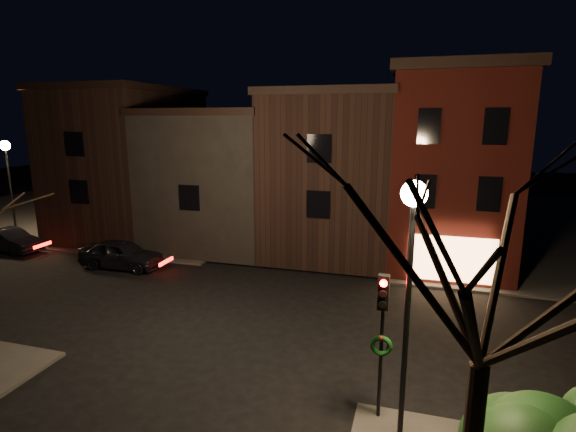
{
  "coord_description": "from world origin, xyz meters",
  "views": [
    {
      "loc": [
        6.26,
        -16.34,
        7.93
      ],
      "look_at": [
        0.13,
        4.69,
        3.2
      ],
      "focal_mm": 28.0,
      "sensor_mm": 36.0,
      "label": 1
    }
  ],
  "objects_px": {
    "parked_car_b": "(10,240)",
    "bare_tree_right": "(493,230)",
    "street_lamp_near": "(411,242)",
    "street_lamp_far": "(7,163)",
    "traffic_signal": "(382,325)",
    "parked_car_a": "(122,254)"
  },
  "relations": [
    {
      "from": "street_lamp_near",
      "to": "street_lamp_far",
      "type": "distance_m",
      "value": 28.0
    },
    {
      "from": "parked_car_a",
      "to": "traffic_signal",
      "type": "bearing_deg",
      "value": -123.13
    },
    {
      "from": "street_lamp_far",
      "to": "parked_car_b",
      "type": "height_order",
      "value": "street_lamp_far"
    },
    {
      "from": "street_lamp_far",
      "to": "parked_car_a",
      "type": "relative_size",
      "value": 1.42
    },
    {
      "from": "bare_tree_right",
      "to": "traffic_signal",
      "type": "bearing_deg",
      "value": 122.41
    },
    {
      "from": "traffic_signal",
      "to": "parked_car_b",
      "type": "bearing_deg",
      "value": 156.98
    },
    {
      "from": "street_lamp_near",
      "to": "parked_car_a",
      "type": "bearing_deg",
      "value": 147.8
    },
    {
      "from": "traffic_signal",
      "to": "parked_car_a",
      "type": "bearing_deg",
      "value": 148.13
    },
    {
      "from": "street_lamp_near",
      "to": "street_lamp_far",
      "type": "height_order",
      "value": "same"
    },
    {
      "from": "bare_tree_right",
      "to": "parked_car_a",
      "type": "bearing_deg",
      "value": 143.8
    },
    {
      "from": "bare_tree_right",
      "to": "parked_car_a",
      "type": "distance_m",
      "value": 21.08
    },
    {
      "from": "traffic_signal",
      "to": "bare_tree_right",
      "type": "xyz_separation_m",
      "value": [
        1.9,
        -2.99,
        3.34
      ]
    },
    {
      "from": "street_lamp_far",
      "to": "bare_tree_right",
      "type": "distance_m",
      "value": 30.32
    },
    {
      "from": "traffic_signal",
      "to": "parked_car_a",
      "type": "xyz_separation_m",
      "value": [
        -14.55,
        9.05,
        -2.03
      ]
    },
    {
      "from": "parked_car_b",
      "to": "parked_car_a",
      "type": "bearing_deg",
      "value": -87.79
    },
    {
      "from": "street_lamp_far",
      "to": "parked_car_b",
      "type": "xyz_separation_m",
      "value": [
        1.55,
        -1.92,
        -4.48
      ]
    },
    {
      "from": "bare_tree_right",
      "to": "parked_car_b",
      "type": "distance_m",
      "value": 28.56
    },
    {
      "from": "bare_tree_right",
      "to": "parked_car_b",
      "type": "relative_size",
      "value": 2.01
    },
    {
      "from": "street_lamp_far",
      "to": "parked_car_a",
      "type": "xyz_separation_m",
      "value": [
        10.05,
        -2.66,
        -4.4
      ]
    },
    {
      "from": "parked_car_b",
      "to": "bare_tree_right",
      "type": "bearing_deg",
      "value": -109.91
    },
    {
      "from": "street_lamp_near",
      "to": "street_lamp_far",
      "type": "bearing_deg",
      "value": 154.17
    },
    {
      "from": "street_lamp_near",
      "to": "parked_car_b",
      "type": "height_order",
      "value": "street_lamp_near"
    }
  ]
}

